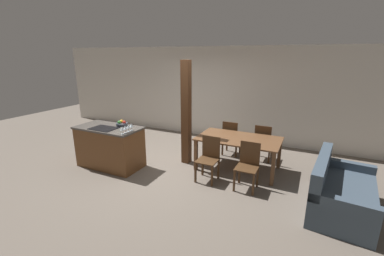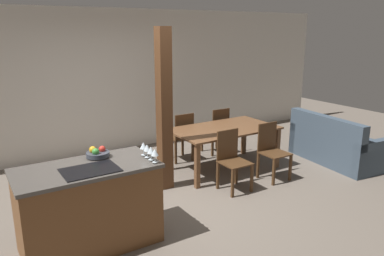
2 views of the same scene
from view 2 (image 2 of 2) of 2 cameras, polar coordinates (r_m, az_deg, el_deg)
name	(u,v)px [view 2 (image 2 of 2)]	position (r m, az deg, el deg)	size (l,w,h in m)	color
ground_plane	(163,204)	(5.24, -4.46, -11.49)	(16.00, 16.00, 0.00)	#665B51
wall_back	(94,83)	(7.22, -14.68, 6.64)	(11.20, 0.08, 2.70)	silver
kitchen_island	(89,207)	(4.27, -15.39, -11.46)	(1.47, 0.76, 0.94)	brown
fruit_bowl	(97,153)	(4.33, -14.21, -3.72)	(0.26, 0.26, 0.11)	#383D47
wine_glass_near	(155,153)	(4.01, -5.69, -3.74)	(0.08, 0.08, 0.15)	silver
wine_glass_middle	(151,150)	(4.09, -6.29, -3.38)	(0.08, 0.08, 0.15)	silver
wine_glass_far	(147,148)	(4.18, -6.87, -3.03)	(0.08, 0.08, 0.15)	silver
wine_glass_end	(143,146)	(4.26, -7.42, -2.69)	(0.08, 0.08, 0.15)	silver
dining_table	(224,133)	(6.29, 4.87, -0.76)	(1.77, 1.01, 0.72)	brown
dining_chair_near_left	(232,159)	(5.56, 6.11, -4.73)	(0.40, 0.40, 0.89)	#472D19
dining_chair_near_right	(272,150)	(6.06, 12.03, -3.30)	(0.40, 0.40, 0.89)	#472D19
dining_chair_far_left	(181,136)	(6.70, -1.65, -1.21)	(0.40, 0.40, 0.89)	#472D19
dining_chair_far_right	(217,130)	(7.13, 3.85, -0.26)	(0.40, 0.40, 0.89)	#472D19
couch	(337,146)	(7.20, 21.23, -2.58)	(1.05, 1.72, 0.87)	#3D4C5B
timber_post	(164,111)	(5.40, -4.25, 2.62)	(0.18, 0.18, 2.36)	#4C2D19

